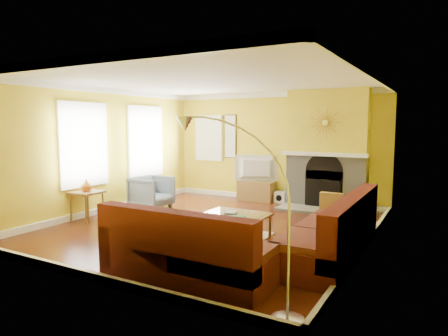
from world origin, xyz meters
The scene contains 27 objects.
floor centered at (0.00, 0.00, -0.01)m, with size 5.50×6.00×0.02m, color #5C2413.
ceiling centered at (0.00, 0.00, 2.71)m, with size 5.50×6.00×0.02m, color white.
wall_back centered at (0.00, 3.01, 1.35)m, with size 5.50×0.02×2.70m, color yellow.
wall_front centered at (0.00, -3.01, 1.35)m, with size 5.50×0.02×2.70m, color yellow.
wall_left centered at (-2.76, 0.00, 1.35)m, with size 0.02×6.00×2.70m, color yellow.
wall_right centered at (2.76, 0.00, 1.35)m, with size 0.02×6.00×2.70m, color yellow.
baseboard centered at (0.00, 0.00, 0.06)m, with size 5.50×6.00×0.12m, color white, non-canonical shape.
crown_molding centered at (0.00, 0.00, 2.64)m, with size 5.50×6.00×0.12m, color white, non-canonical shape.
window_left_near centered at (-2.72, 1.30, 1.50)m, with size 0.06×1.22×1.72m, color white.
window_left_far centered at (-2.72, -0.60, 1.50)m, with size 0.06×1.22×1.72m, color white.
window_back centered at (-1.90, 2.96, 1.55)m, with size 0.82×0.06×1.22m, color white.
wall_art centered at (-1.25, 2.97, 1.60)m, with size 0.34×0.04×1.14m, color white.
fireplace centered at (1.35, 2.80, 1.35)m, with size 1.80×0.40×2.70m, color gray, non-canonical shape.
mantel centered at (1.35, 2.56, 1.25)m, with size 1.92×0.22×0.08m, color white.
hearth centered at (1.35, 2.25, 0.03)m, with size 1.80×0.70×0.06m, color gray.
sunburst centered at (1.35, 2.57, 1.95)m, with size 0.70×0.04×0.70m, color olive, non-canonical shape.
rug centered at (-0.01, -0.77, 0.01)m, with size 2.40×1.80×0.02m, color beige.
sectional_sofa centered at (1.32, -0.92, 0.45)m, with size 2.86×3.55×0.90m, color #571C1D, non-canonical shape.
coffee_table centered at (0.70, -0.61, 0.21)m, with size 1.09×1.09×0.43m, color white, non-canonical shape.
media_console centered at (-0.38, 2.74, 0.25)m, with size 0.91×0.41×0.50m, color olive.
tv centered at (-0.38, 2.74, 0.82)m, with size 1.11×0.15×0.64m, color black.
subwoofer centered at (0.25, 2.82, 0.14)m, with size 0.28×0.28×0.28m, color white.
armchair centered at (-2.10, 0.77, 0.37)m, with size 0.79×0.81×0.74m, color slate.
side_table centered at (-2.45, -0.80, 0.29)m, with size 0.54×0.54×0.59m, color olive, non-canonical shape.
vase centered at (-2.45, -0.80, 0.71)m, with size 0.22×0.22×0.23m, color orange.
book centered at (0.54, -0.50, 0.44)m, with size 0.18×0.24×0.02m, color white.
arc_lamp centered at (1.96, -2.80, 0.99)m, with size 1.27×0.36×1.98m, color silver, non-canonical shape.
Camera 1 is at (3.75, -6.27, 1.90)m, focal length 32.00 mm.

